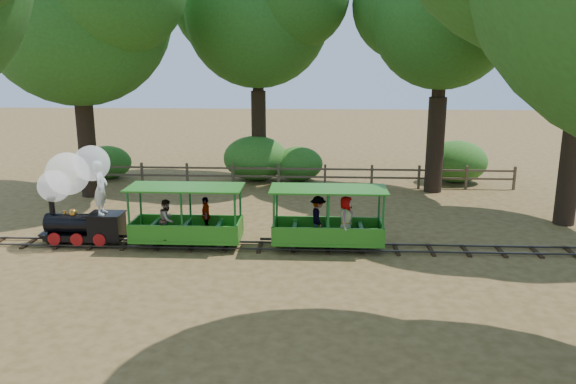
{
  "coord_description": "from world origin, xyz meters",
  "views": [
    {
      "loc": [
        0.67,
        -15.65,
        5.51
      ],
      "look_at": [
        -0.2,
        0.5,
        1.59
      ],
      "focal_mm": 35.0,
      "sensor_mm": 36.0,
      "label": 1
    }
  ],
  "objects_px": {
    "carriage_front": "(186,223)",
    "carriage_rear": "(329,223)",
    "locomotive": "(76,189)",
    "fence": "(302,174)"
  },
  "relations": [
    {
      "from": "locomotive",
      "to": "carriage_rear",
      "type": "xyz_separation_m",
      "value": [
        7.46,
        -0.1,
        -0.91
      ]
    },
    {
      "from": "fence",
      "to": "carriage_front",
      "type": "bearing_deg",
      "value": -111.6
    },
    {
      "from": "carriage_front",
      "to": "locomotive",
      "type": "bearing_deg",
      "value": 178.18
    },
    {
      "from": "carriage_front",
      "to": "carriage_rear",
      "type": "bearing_deg",
      "value": 0.04
    },
    {
      "from": "locomotive",
      "to": "carriage_front",
      "type": "bearing_deg",
      "value": -1.82
    },
    {
      "from": "carriage_front",
      "to": "carriage_rear",
      "type": "xyz_separation_m",
      "value": [
        4.2,
        0.0,
        0.05
      ]
    },
    {
      "from": "carriage_rear",
      "to": "fence",
      "type": "xyz_separation_m",
      "value": [
        -1.02,
        8.03,
        -0.22
      ]
    },
    {
      "from": "carriage_rear",
      "to": "carriage_front",
      "type": "bearing_deg",
      "value": -179.96
    },
    {
      "from": "carriage_rear",
      "to": "fence",
      "type": "height_order",
      "value": "carriage_rear"
    },
    {
      "from": "fence",
      "to": "carriage_rear",
      "type": "bearing_deg",
      "value": -82.77
    }
  ]
}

